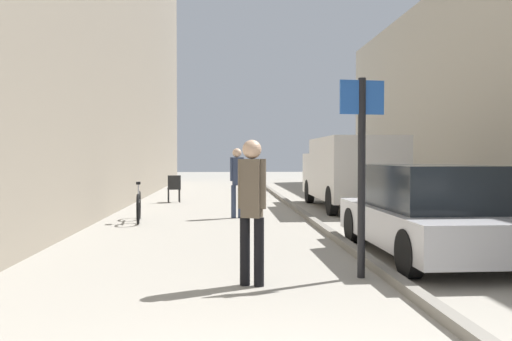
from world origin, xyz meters
name	(u,v)px	position (x,y,z in m)	size (l,w,h in m)	color
ground_plane	(244,214)	(0.00, 12.00, 0.00)	(80.00, 80.00, 0.00)	gray
kerb_strip	(300,211)	(1.58, 12.00, 0.06)	(0.16, 40.00, 0.12)	slate
pedestrian_main_foreground	(237,178)	(-0.21, 10.97, 1.04)	(0.36, 0.23, 1.80)	#2D3851
pedestrian_mid_block	(252,202)	(-0.20, 3.82, 1.03)	(0.34, 0.26, 1.79)	black
delivery_van	(350,170)	(3.29, 13.25, 1.17)	(2.10, 5.44, 2.14)	silver
parked_car	(427,212)	(2.67, 5.54, 0.71)	(1.88, 4.22, 1.45)	#B7B7BC
street_sign_post	(362,159)	(1.25, 4.17, 1.55)	(0.60, 0.11, 2.60)	black
bicycle_leaning	(139,206)	(-2.61, 10.30, 0.38)	(0.29, 1.76, 0.98)	black
cafe_chair_near_window	(174,187)	(-2.26, 15.68, 0.55)	(0.51, 0.51, 0.94)	black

